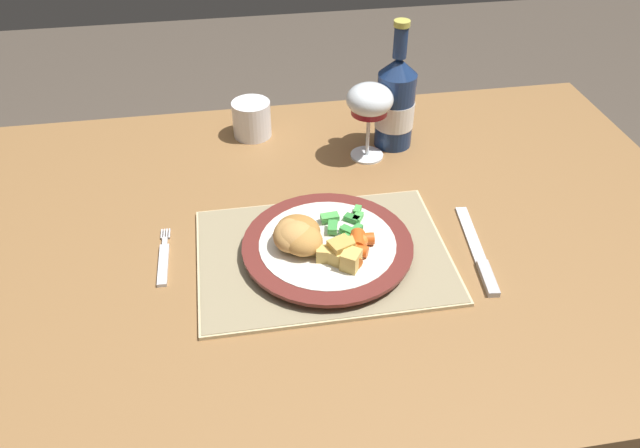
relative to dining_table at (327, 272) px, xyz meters
The scene contains 12 objects.
dining_table is the anchor object (origin of this frame).
placemat 0.12m from the dining_table, 105.98° to the right, with size 0.38×0.27×0.01m.
dinner_plate 0.13m from the dining_table, 100.71° to the right, with size 0.26×0.26×0.02m.
breaded_croquettes 0.16m from the dining_table, 132.79° to the right, with size 0.09×0.11×0.04m.
green_beans_pile 0.13m from the dining_table, 57.06° to the right, with size 0.07×0.08×0.02m.
glazed_carrots 0.16m from the dining_table, 77.65° to the right, with size 0.07×0.07×0.02m.
fork 0.28m from the dining_table, behind, with size 0.02×0.13×0.01m.
table_knife 0.26m from the dining_table, 26.51° to the right, with size 0.04×0.21×0.01m.
wine_glass 0.31m from the dining_table, 61.47° to the left, with size 0.08×0.08×0.14m.
bottle 0.34m from the dining_table, 54.78° to the left, with size 0.07×0.07×0.24m.
roast_potatoes 0.17m from the dining_table, 89.53° to the right, with size 0.07×0.06×0.03m.
drinking_cup 0.35m from the dining_table, 106.69° to the left, with size 0.07×0.07×0.07m.
Camera 1 is at (-0.14, -0.76, 1.37)m, focal length 35.00 mm.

